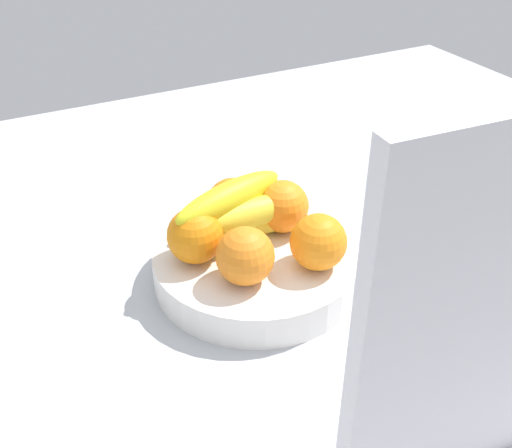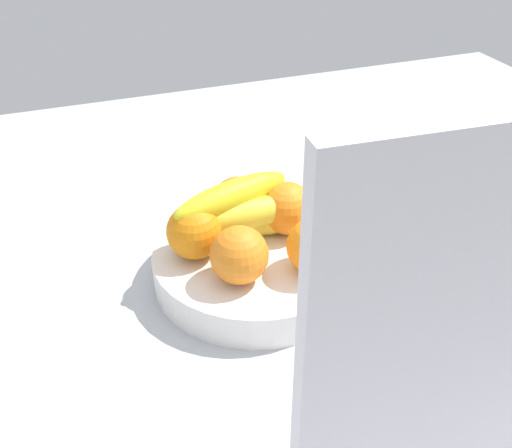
{
  "view_description": "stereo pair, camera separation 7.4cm",
  "coord_description": "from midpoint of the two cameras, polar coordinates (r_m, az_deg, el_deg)",
  "views": [
    {
      "loc": [
        26.86,
        54.87,
        50.37
      ],
      "look_at": [
        -1.85,
        -1.32,
        8.56
      ],
      "focal_mm": 42.57,
      "sensor_mm": 36.0,
      "label": 1
    },
    {
      "loc": [
        20.06,
        57.85,
        50.37
      ],
      "look_at": [
        -1.85,
        -1.32,
        8.56
      ],
      "focal_mm": 42.57,
      "sensor_mm": 36.0,
      "label": 2
    }
  ],
  "objects": [
    {
      "name": "ground_plane",
      "position": [
        0.8,
        -3.42,
        -6.9
      ],
      "size": [
        180.0,
        140.0,
        3.0
      ],
      "primitive_type": "cube",
      "color": "#AFB3B8"
    },
    {
      "name": "fruit_bowl",
      "position": [
        0.79,
        -2.69,
        -3.88
      ],
      "size": [
        26.69,
        26.69,
        4.56
      ],
      "primitive_type": "cylinder",
      "color": "white",
      "rests_on": "ground_plane"
    },
    {
      "name": "orange_front_left",
      "position": [
        0.73,
        3.01,
        -1.8
      ],
      "size": [
        7.03,
        7.03,
        7.03
      ],
      "primitive_type": "sphere",
      "color": "orange",
      "rests_on": "fruit_bowl"
    },
    {
      "name": "orange_front_right",
      "position": [
        0.8,
        -0.14,
        1.58
      ],
      "size": [
        7.03,
        7.03,
        7.03
      ],
      "primitive_type": "sphere",
      "color": "orange",
      "rests_on": "fruit_bowl"
    },
    {
      "name": "orange_center",
      "position": [
        0.81,
        -4.84,
        1.8
      ],
      "size": [
        7.03,
        7.03,
        7.03
      ],
      "primitive_type": "sphere",
      "color": "orange",
      "rests_on": "fruit_bowl"
    },
    {
      "name": "orange_back_left",
      "position": [
        0.75,
        -8.57,
        -1.18
      ],
      "size": [
        7.03,
        7.03,
        7.03
      ],
      "primitive_type": "sphere",
      "color": "orange",
      "rests_on": "fruit_bowl"
    },
    {
      "name": "orange_back_right",
      "position": [
        0.71,
        -4.02,
        -3.13
      ],
      "size": [
        7.03,
        7.03,
        7.03
      ],
      "primitive_type": "sphere",
      "color": "orange",
      "rests_on": "fruit_bowl"
    },
    {
      "name": "banana_bunch",
      "position": [
        0.78,
        -4.59,
        1.02
      ],
      "size": [
        19.15,
        8.77,
        8.4
      ],
      "color": "yellow",
      "rests_on": "fruit_bowl"
    },
    {
      "name": "cutting_board",
      "position": [
        0.51,
        18.58,
        -8.26
      ],
      "size": [
        28.06,
        3.56,
        36.0
      ],
      "primitive_type": "cube",
      "rotation": [
        0.0,
        0.0,
        -0.06
      ],
      "color": "white",
      "rests_on": "ground_plane"
    }
  ]
}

